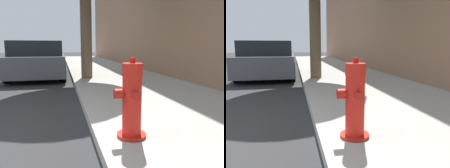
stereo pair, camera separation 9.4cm
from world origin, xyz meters
TOP-DOWN VIEW (x-y plane):
  - sidewalk_slab at (3.54, 0.00)m, footprint 3.17×40.00m
  - fire_hydrant at (2.34, -0.20)m, footprint 0.36×0.37m
  - parked_car_near at (0.81, 6.00)m, footprint 1.88×3.89m
  - parked_car_mid at (0.77, 12.04)m, footprint 1.78×4.42m

SIDE VIEW (x-z plane):
  - sidewalk_slab at x=3.54m, z-range 0.00..0.13m
  - fire_hydrant at x=2.34m, z-range 0.09..0.97m
  - parked_car_near at x=0.81m, z-range -0.02..1.29m
  - parked_car_mid at x=0.77m, z-range -0.01..1.36m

